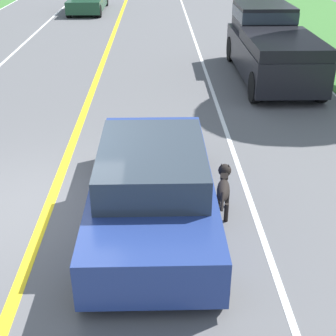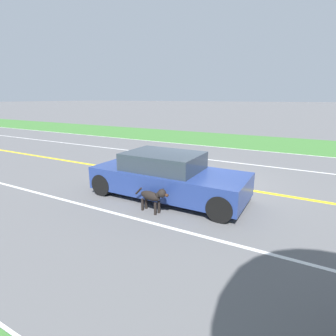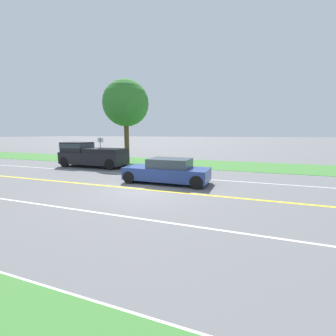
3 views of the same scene
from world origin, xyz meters
The scene contains 9 objects.
ground_plane centered at (0.00, 0.00, 0.00)m, with size 400.00×400.00×0.00m, color #5B5B5E.
centre_divider_line centered at (0.00, 0.00, 0.00)m, with size 0.18×160.00×0.01m, color yellow.
lane_edge_line_right centered at (7.00, 0.00, 0.00)m, with size 0.14×160.00×0.01m, color white.
lane_edge_line_left centered at (-7.00, 0.00, 0.00)m, with size 0.14×160.00×0.01m, color white.
lane_dash_same_dir centered at (3.50, 0.00, 0.00)m, with size 0.10×160.00×0.01m, color white.
lane_dash_oncoming centered at (-3.50, 0.00, 0.00)m, with size 0.10×160.00×0.01m, color white.
grass_verge_left centered at (-10.00, 0.00, 0.01)m, with size 6.00×160.00×0.03m, color #3D7533.
ego_car centered at (1.80, -0.42, 0.64)m, with size 1.89×4.62×1.36m.
dog centered at (2.97, -0.19, 0.45)m, with size 0.35×1.14×0.74m.
Camera 2 is at (8.36, 3.21, 2.93)m, focal length 28.00 mm.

